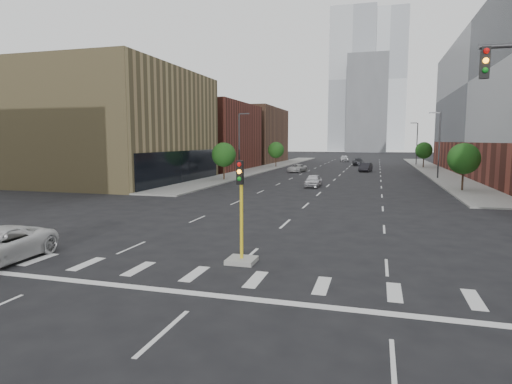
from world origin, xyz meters
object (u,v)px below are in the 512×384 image
at_px(car_deep_right, 358,162).
at_px(median_traffic_signal, 241,241).
at_px(car_near_left, 313,181).
at_px(car_mid_right, 366,167).
at_px(car_far_left, 297,168).
at_px(car_distant, 344,158).

bearing_deg(car_deep_right, median_traffic_signal, -96.47).
distance_m(car_near_left, car_mid_right, 26.95).
relative_size(car_far_left, car_distant, 0.97).
xyz_separation_m(car_mid_right, car_deep_right, (-2.10, 18.34, 0.02)).
bearing_deg(car_near_left, median_traffic_signal, -86.66).
bearing_deg(car_mid_right, car_distant, 109.06).
relative_size(car_mid_right, car_distant, 0.93).
xyz_separation_m(car_far_left, car_distant, (4.89, 38.83, 0.18)).
bearing_deg(car_far_left, car_near_left, -65.35).
bearing_deg(median_traffic_signal, car_mid_right, 86.44).
height_order(car_far_left, car_deep_right, car_deep_right).
bearing_deg(car_far_left, car_deep_right, 77.97).
xyz_separation_m(median_traffic_signal, car_far_left, (-7.46, 53.73, -0.31)).
xyz_separation_m(median_traffic_signal, car_near_left, (-1.50, 31.42, -0.27)).
relative_size(car_far_left, car_deep_right, 0.89).
bearing_deg(car_near_left, car_distant, 91.61).
relative_size(median_traffic_signal, car_mid_right, 0.97).
distance_m(car_near_left, car_far_left, 23.09).
bearing_deg(car_distant, car_deep_right, -82.04).
height_order(car_mid_right, car_far_left, car_mid_right).
bearing_deg(car_near_left, car_deep_right, 86.77).
height_order(car_mid_right, car_distant, car_distant).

